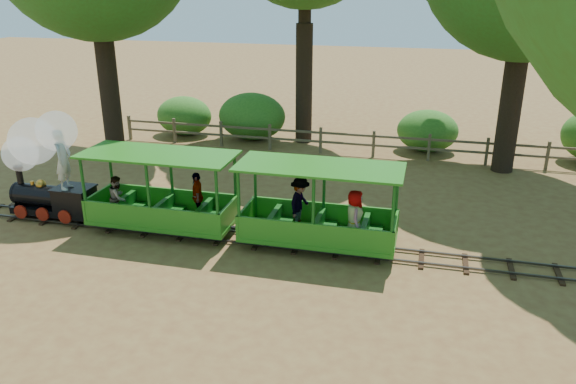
% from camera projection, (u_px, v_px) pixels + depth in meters
% --- Properties ---
extents(ground, '(90.00, 90.00, 0.00)m').
position_uv_depth(ground, '(298.00, 246.00, 13.93)').
color(ground, olive).
rests_on(ground, ground).
extents(track, '(22.00, 1.00, 0.10)m').
position_uv_depth(track, '(298.00, 244.00, 13.90)').
color(track, '#3F3D3A').
rests_on(track, ground).
extents(locomotive, '(2.68, 1.26, 3.08)m').
position_uv_depth(locomotive, '(42.00, 158.00, 14.99)').
color(locomotive, black).
rests_on(locomotive, ground).
extents(carriage_front, '(3.92, 1.60, 2.04)m').
position_uv_depth(carriage_front, '(161.00, 202.00, 14.45)').
color(carriage_front, '#267B1B').
rests_on(carriage_front, track).
extents(carriage_rear, '(3.92, 1.60, 2.04)m').
position_uv_depth(carriage_rear, '(319.00, 216.00, 13.51)').
color(carriage_rear, '#267B1B').
rests_on(carriage_rear, track).
extents(fence, '(18.10, 0.10, 1.00)m').
position_uv_depth(fence, '(347.00, 140.00, 20.98)').
color(fence, brown).
rests_on(fence, ground).
extents(shrub_west, '(2.36, 1.81, 1.63)m').
position_uv_depth(shrub_west, '(184.00, 116.00, 23.71)').
color(shrub_west, '#2D6B1E').
rests_on(shrub_west, ground).
extents(shrub_mid_w, '(2.77, 2.13, 1.92)m').
position_uv_depth(shrub_mid_w, '(252.00, 116.00, 22.96)').
color(shrub_mid_w, '#2D6B1E').
rests_on(shrub_mid_w, ground).
extents(shrub_mid_e, '(2.30, 1.77, 1.59)m').
position_uv_depth(shrub_mid_e, '(427.00, 131.00, 21.41)').
color(shrub_mid_e, '#2D6B1E').
rests_on(shrub_mid_e, ground).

